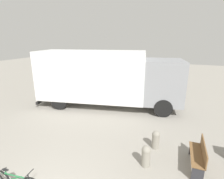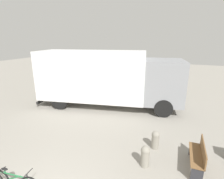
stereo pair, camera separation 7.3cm
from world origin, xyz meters
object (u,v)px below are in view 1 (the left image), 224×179
at_px(bollard_near_bench, 146,155).
at_px(park_bench, 199,155).
at_px(delivery_truck, 106,77).
at_px(bollard_far_bench, 156,139).

bearing_deg(bollard_near_bench, park_bench, 18.63).
bearing_deg(park_bench, delivery_truck, 50.29).
height_order(bollard_near_bench, bollard_far_bench, bollard_near_bench).
distance_m(delivery_truck, bollard_far_bench, 5.26).
bearing_deg(bollard_far_bench, park_bench, -22.30).
height_order(delivery_truck, park_bench, delivery_truck).
bearing_deg(park_bench, bollard_near_bench, 107.94).
distance_m(delivery_truck, park_bench, 6.71).
relative_size(park_bench, bollard_near_bench, 1.90).
height_order(park_bench, bollard_far_bench, park_bench).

